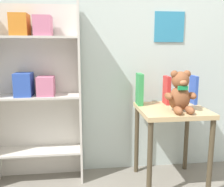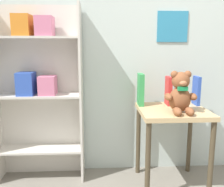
# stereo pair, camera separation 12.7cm
# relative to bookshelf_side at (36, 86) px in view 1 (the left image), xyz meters

# --- Properties ---
(wall_back) EXTENTS (4.80, 0.07, 2.50)m
(wall_back) POSITION_rel_bookshelf_side_xyz_m (0.96, 0.13, 0.41)
(wall_back) COLOR silver
(wall_back) RESTS_ON ground_plane
(bookshelf_side) EXTENTS (0.75, 0.23, 1.50)m
(bookshelf_side) POSITION_rel_bookshelf_side_xyz_m (0.00, 0.00, 0.00)
(bookshelf_side) COLOR beige
(bookshelf_side) RESTS_ON ground_plane
(display_table) EXTENTS (0.54, 0.51, 0.66)m
(display_table) POSITION_rel_bookshelf_side_xyz_m (1.11, -0.22, -0.29)
(display_table) COLOR tan
(display_table) RESTS_ON ground_plane
(teddy_bear) EXTENTS (0.24, 0.22, 0.32)m
(teddy_bear) POSITION_rel_bookshelf_side_xyz_m (1.13, -0.32, -0.03)
(teddy_bear) COLOR brown
(teddy_bear) RESTS_ON display_table
(book_standing_green) EXTENTS (0.04, 0.14, 0.27)m
(book_standing_green) POSITION_rel_bookshelf_side_xyz_m (0.87, -0.07, -0.04)
(book_standing_green) COLOR #33934C
(book_standing_green) RESTS_ON display_table
(book_standing_red) EXTENTS (0.03, 0.12, 0.24)m
(book_standing_red) POSITION_rel_bookshelf_side_xyz_m (1.11, -0.07, -0.05)
(book_standing_red) COLOR red
(book_standing_red) RESTS_ON display_table
(book_standing_blue) EXTENTS (0.03, 0.12, 0.24)m
(book_standing_blue) POSITION_rel_bookshelf_side_xyz_m (1.35, -0.08, -0.05)
(book_standing_blue) COLOR #2D51B7
(book_standing_blue) RESTS_ON display_table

